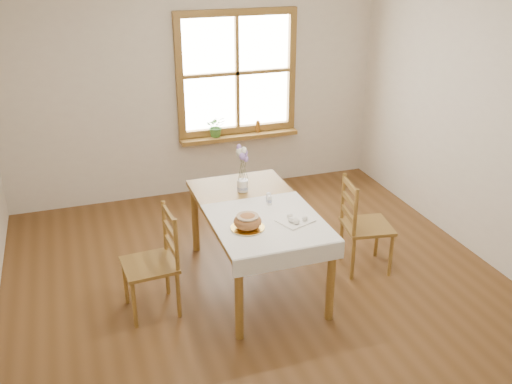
% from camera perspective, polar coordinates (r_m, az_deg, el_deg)
% --- Properties ---
extents(ground, '(5.00, 5.00, 0.00)m').
position_cam_1_polar(ground, '(5.12, 1.10, -10.54)').
color(ground, brown).
rests_on(ground, ground).
extents(room_walls, '(4.60, 5.10, 2.65)m').
position_cam_1_polar(room_walls, '(4.39, 1.28, 8.13)').
color(room_walls, silver).
rests_on(room_walls, ground).
extents(window, '(1.46, 0.08, 1.46)m').
position_cam_1_polar(window, '(6.87, -1.93, 11.80)').
color(window, olive).
rests_on(window, ground).
extents(window_sill, '(1.46, 0.20, 0.05)m').
position_cam_1_polar(window_sill, '(7.01, -1.67, 5.61)').
color(window_sill, olive).
rests_on(window_sill, ground).
extents(dining_table, '(0.90, 1.60, 0.75)m').
position_cam_1_polar(dining_table, '(5.03, -0.00, -2.44)').
color(dining_table, olive).
rests_on(dining_table, ground).
extents(table_linen, '(0.91, 0.99, 0.01)m').
position_cam_1_polar(table_linen, '(4.73, 1.19, -3.03)').
color(table_linen, white).
rests_on(table_linen, dining_table).
extents(chair_left, '(0.48, 0.46, 0.91)m').
position_cam_1_polar(chair_left, '(4.81, -10.63, -7.03)').
color(chair_left, olive).
rests_on(chair_left, ground).
extents(chair_right, '(0.51, 0.50, 0.92)m').
position_cam_1_polar(chair_right, '(5.44, 11.07, -3.23)').
color(chair_right, olive).
rests_on(chair_right, ground).
extents(bread_plate, '(0.34, 0.34, 0.01)m').
position_cam_1_polar(bread_plate, '(4.61, -0.85, -3.62)').
color(bread_plate, silver).
rests_on(bread_plate, table_linen).
extents(bread_loaf, '(0.23, 0.23, 0.13)m').
position_cam_1_polar(bread_loaf, '(4.58, -0.85, -2.85)').
color(bread_loaf, '#9F6A38').
rests_on(bread_loaf, bread_plate).
extents(egg_napkin, '(0.33, 0.31, 0.01)m').
position_cam_1_polar(egg_napkin, '(4.74, 3.96, -2.87)').
color(egg_napkin, white).
rests_on(egg_napkin, table_linen).
extents(eggs, '(0.26, 0.25, 0.05)m').
position_cam_1_polar(eggs, '(4.73, 3.97, -2.56)').
color(eggs, white).
rests_on(eggs, egg_napkin).
extents(salt_shaker, '(0.05, 0.05, 0.09)m').
position_cam_1_polar(salt_shaker, '(5.01, 1.33, -0.81)').
color(salt_shaker, silver).
rests_on(salt_shaker, table_linen).
extents(pepper_shaker, '(0.06, 0.06, 0.09)m').
position_cam_1_polar(pepper_shaker, '(5.07, 1.26, -0.50)').
color(pepper_shaker, silver).
rests_on(pepper_shaker, table_linen).
extents(flower_vase, '(0.13, 0.13, 0.11)m').
position_cam_1_polar(flower_vase, '(5.28, -1.34, 0.57)').
color(flower_vase, silver).
rests_on(flower_vase, dining_table).
extents(lavender_bouquet, '(0.18, 0.18, 0.33)m').
position_cam_1_polar(lavender_bouquet, '(5.20, -1.36, 2.81)').
color(lavender_bouquet, '#7E5FA8').
rests_on(lavender_bouquet, flower_vase).
extents(potted_plant, '(0.27, 0.29, 0.20)m').
position_cam_1_polar(potted_plant, '(6.90, -4.00, 6.34)').
color(potted_plant, '#3A6E2C').
rests_on(potted_plant, window_sill).
extents(amber_bottle, '(0.07, 0.07, 0.15)m').
position_cam_1_polar(amber_bottle, '(7.05, 0.19, 6.59)').
color(amber_bottle, '#96591B').
rests_on(amber_bottle, window_sill).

